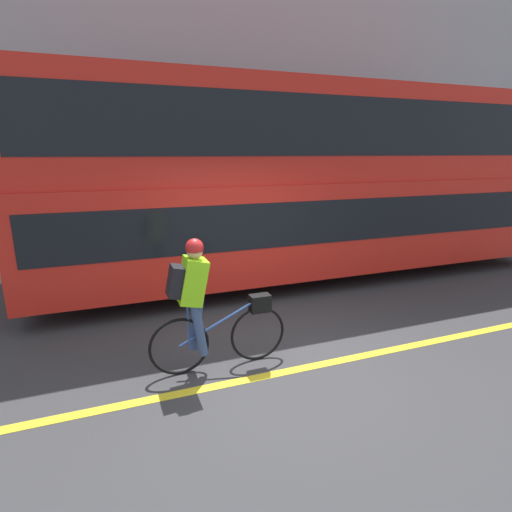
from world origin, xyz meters
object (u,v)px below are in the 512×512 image
cyclist_on_bike (205,302)px  street_sign_post (380,187)px  bus (311,176)px  trash_bin (387,218)px

cyclist_on_bike → street_sign_post: street_sign_post is taller
bus → trash_bin: bus is taller
trash_bin → street_sign_post: bearing=-179.0°
trash_bin → street_sign_post: (-0.35, -0.01, 0.97)m
bus → street_sign_post: bearing=34.3°
trash_bin → street_sign_post: street_sign_post is taller
trash_bin → street_sign_post: 1.03m
bus → cyclist_on_bike: size_ratio=6.31×
trash_bin → cyclist_on_bike: bearing=-141.7°
cyclist_on_bike → street_sign_post: bearing=39.7°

